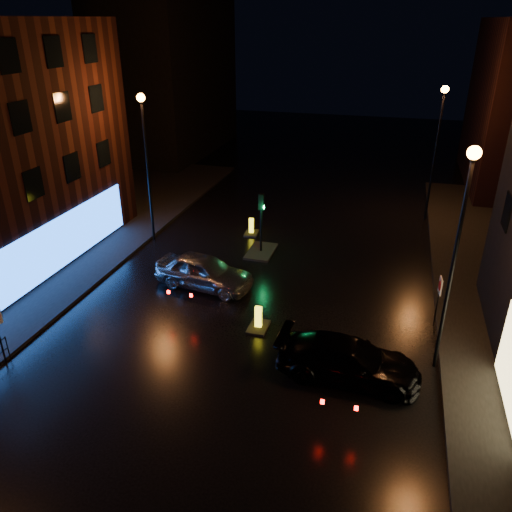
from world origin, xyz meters
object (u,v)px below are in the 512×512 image
Objects in this scene: traffic_signal at (261,244)px; bollard_near at (258,324)px; silver_hatchback at (204,271)px; dark_sedan at (348,360)px; road_sign_right at (440,290)px; bollard_far at (251,231)px.

traffic_signal is 2.86× the size of bollard_near.
silver_hatchback reaches higher than dark_sedan.
road_sign_right is at bearing -28.41° from traffic_signal.
bollard_near is at bearing -75.53° from traffic_signal.
dark_sedan is at bearing -28.11° from bollard_near.
traffic_signal reaches higher than silver_hatchback.
traffic_signal reaches higher than bollard_far.
bollard_near is 0.99× the size of bollard_far.
dark_sedan is 4.30× the size of bollard_near.
road_sign_right reaches higher than bollard_far.
silver_hatchback is 10.75m from road_sign_right.
bollard_near is at bearing -77.09° from bollard_far.
bollard_far is at bearing -41.18° from road_sign_right.
dark_sedan is 13.98m from bollard_far.
traffic_signal is 0.66× the size of dark_sedan.
silver_hatchback is 4.55m from bollard_near.
traffic_signal is 4.84m from silver_hatchback.
bollard_far is 0.55× the size of road_sign_right.
bollard_far is (-3.18, 9.80, -0.01)m from bollard_near.
silver_hatchback reaches higher than bollard_far.
traffic_signal reaches higher than road_sign_right.
bollard_near is 10.30m from bollard_far.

